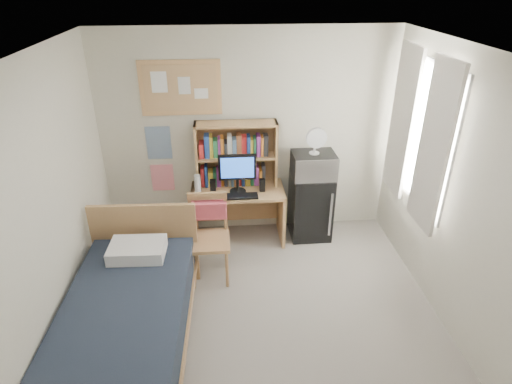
{
  "coord_description": "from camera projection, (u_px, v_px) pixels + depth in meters",
  "views": [
    {
      "loc": [
        -0.33,
        -2.91,
        3.14
      ],
      "look_at": [
        0.02,
        1.2,
        0.98
      ],
      "focal_mm": 30.0,
      "sensor_mm": 36.0,
      "label": 1
    }
  ],
  "objects": [
    {
      "name": "floor",
      "position": [
        265.0,
        343.0,
        4.05
      ],
      "size": [
        3.6,
        4.2,
        0.02
      ],
      "primitive_type": "cube",
      "color": "gray",
      "rests_on": "ground"
    },
    {
      "name": "ceiling",
      "position": [
        268.0,
        60.0,
        2.85
      ],
      "size": [
        3.6,
        4.2,
        0.02
      ],
      "primitive_type": "cube",
      "color": "white",
      "rests_on": "wall_back"
    },
    {
      "name": "wall_back",
      "position": [
        248.0,
        136.0,
        5.3
      ],
      "size": [
        3.6,
        0.04,
        2.6
      ],
      "primitive_type": "cube",
      "color": "beige",
      "rests_on": "floor"
    },
    {
      "name": "wall_left",
      "position": [
        35.0,
        237.0,
        3.31
      ],
      "size": [
        0.04,
        4.2,
        2.6
      ],
      "primitive_type": "cube",
      "color": "beige",
      "rests_on": "floor"
    },
    {
      "name": "wall_right",
      "position": [
        479.0,
        216.0,
        3.58
      ],
      "size": [
        0.04,
        4.2,
        2.6
      ],
      "primitive_type": "cube",
      "color": "beige",
      "rests_on": "floor"
    },
    {
      "name": "window_unit",
      "position": [
        419.0,
        134.0,
        4.5
      ],
      "size": [
        0.1,
        1.4,
        1.7
      ],
      "primitive_type": "cube",
      "color": "white",
      "rests_on": "wall_right"
    },
    {
      "name": "curtain_left",
      "position": [
        434.0,
        148.0,
        4.15
      ],
      "size": [
        0.04,
        0.55,
        1.7
      ],
      "primitive_type": "cube",
      "color": "white",
      "rests_on": "wall_right"
    },
    {
      "name": "curtain_right",
      "position": [
        402.0,
        122.0,
        4.85
      ],
      "size": [
        0.04,
        0.55,
        1.7
      ],
      "primitive_type": "cube",
      "color": "white",
      "rests_on": "wall_right"
    },
    {
      "name": "bulletin_board",
      "position": [
        181.0,
        88.0,
        4.94
      ],
      "size": [
        0.94,
        0.03,
        0.64
      ],
      "primitive_type": "cube",
      "color": "tan",
      "rests_on": "wall_back"
    },
    {
      "name": "poster_wave",
      "position": [
        159.0,
        143.0,
        5.23
      ],
      "size": [
        0.3,
        0.01,
        0.42
      ],
      "primitive_type": "cube",
      "color": "#245490",
      "rests_on": "wall_back"
    },
    {
      "name": "poster_japan",
      "position": [
        163.0,
        178.0,
        5.45
      ],
      "size": [
        0.28,
        0.01,
        0.36
      ],
      "primitive_type": "cube",
      "color": "#EF2A46",
      "rests_on": "wall_back"
    },
    {
      "name": "desk",
      "position": [
        238.0,
        215.0,
        5.46
      ],
      "size": [
        1.15,
        0.58,
        0.72
      ],
      "primitive_type": "cube",
      "rotation": [
        0.0,
        0.0,
        -0.0
      ],
      "color": "tan",
      "rests_on": "floor"
    },
    {
      "name": "desk_chair",
      "position": [
        209.0,
        240.0,
        4.69
      ],
      "size": [
        0.5,
        0.5,
        1.0
      ],
      "primitive_type": "cube",
      "rotation": [
        0.0,
        0.0,
        0.0
      ],
      "color": "#AD8252",
      "rests_on": "floor"
    },
    {
      "name": "mini_fridge",
      "position": [
        310.0,
        205.0,
        5.52
      ],
      "size": [
        0.51,
        0.51,
        0.86
      ],
      "primitive_type": "cube",
      "rotation": [
        0.0,
        0.0,
        0.01
      ],
      "color": "black",
      "rests_on": "floor"
    },
    {
      "name": "bed",
      "position": [
        126.0,
        333.0,
        3.76
      ],
      "size": [
        1.17,
        2.2,
        0.59
      ],
      "primitive_type": "cube",
      "rotation": [
        0.0,
        0.0,
        -0.04
      ],
      "color": "black",
      "rests_on": "floor"
    },
    {
      "name": "hutch",
      "position": [
        236.0,
        155.0,
        5.23
      ],
      "size": [
        1.0,
        0.26,
        0.81
      ],
      "primitive_type": "cube",
      "rotation": [
        0.0,
        0.0,
        -0.0
      ],
      "color": "tan",
      "rests_on": "desk"
    },
    {
      "name": "monitor",
      "position": [
        237.0,
        174.0,
        5.12
      ],
      "size": [
        0.45,
        0.04,
        0.48
      ],
      "primitive_type": "cube",
      "rotation": [
        0.0,
        0.0,
        -0.0
      ],
      "color": "black",
      "rests_on": "desk"
    },
    {
      "name": "keyboard",
      "position": [
        238.0,
        196.0,
        5.11
      ],
      "size": [
        0.47,
        0.15,
        0.02
      ],
      "primitive_type": "cube",
      "rotation": [
        0.0,
        0.0,
        -0.0
      ],
      "color": "black",
      "rests_on": "desk"
    },
    {
      "name": "speaker_left",
      "position": [
        213.0,
        186.0,
        5.17
      ],
      "size": [
        0.07,
        0.07,
        0.17
      ],
      "primitive_type": "cube",
      "rotation": [
        0.0,
        0.0,
        -0.0
      ],
      "color": "black",
      "rests_on": "desk"
    },
    {
      "name": "speaker_right",
      "position": [
        262.0,
        185.0,
        5.22
      ],
      "size": [
        0.07,
        0.07,
        0.16
      ],
      "primitive_type": "cube",
      "rotation": [
        0.0,
        0.0,
        -0.0
      ],
      "color": "black",
      "rests_on": "desk"
    },
    {
      "name": "water_bottle",
      "position": [
        198.0,
        185.0,
        5.11
      ],
      "size": [
        0.08,
        0.08,
        0.26
      ],
      "primitive_type": "cylinder",
      "rotation": [
        0.0,
        0.0,
        -0.0
      ],
      "color": "white",
      "rests_on": "desk"
    },
    {
      "name": "hoodie",
      "position": [
        208.0,
        210.0,
        4.74
      ],
      "size": [
        0.42,
        0.13,
        0.2
      ],
      "primitive_type": "cube",
      "rotation": [
        0.0,
        0.0,
        0.0
      ],
      "color": "#D6515E",
      "rests_on": "desk_chair"
    },
    {
      "name": "microwave",
      "position": [
        313.0,
        165.0,
        5.24
      ],
      "size": [
        0.52,
        0.4,
        0.3
      ],
      "primitive_type": "cube",
      "rotation": [
        0.0,
        0.0,
        0.01
      ],
      "color": "silver",
      "rests_on": "mini_fridge"
    },
    {
      "name": "desk_fan",
      "position": [
        315.0,
        142.0,
        5.1
      ],
      "size": [
        0.25,
        0.25,
        0.31
      ],
      "primitive_type": "cylinder",
      "rotation": [
        0.0,
        0.0,
        0.01
      ],
      "color": "white",
      "rests_on": "microwave"
    },
    {
      "name": "pillow",
      "position": [
        137.0,
        250.0,
        4.25
      ],
      "size": [
        0.56,
        0.4,
        0.13
      ],
      "primitive_type": "cube",
      "rotation": [
        0.0,
        0.0,
        -0.04
      ],
      "color": "white",
      "rests_on": "bed"
    }
  ]
}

